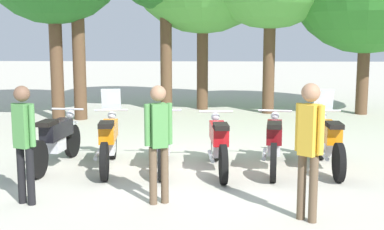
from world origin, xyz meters
TOP-DOWN VIEW (x-y plane):
  - ground_plane at (0.00, 0.00)m, footprint 80.00×80.00m
  - motorcycle_0 at (-2.44, 0.15)m, footprint 0.63×2.19m
  - motorcycle_1 at (-1.47, 0.05)m, footprint 0.62×2.19m
  - motorcycle_2 at (-0.49, 0.07)m, footprint 0.62×2.19m
  - motorcycle_3 at (0.48, -0.07)m, footprint 0.62×2.19m
  - motorcycle_4 at (1.46, 0.07)m, footprint 0.67×2.18m
  - motorcycle_5 at (2.43, 0.12)m, footprint 0.62×2.19m
  - person_0 at (-2.24, -1.95)m, footprint 0.40×0.29m
  - person_1 at (-0.38, -1.87)m, footprint 0.40×0.29m
  - person_2 at (1.57, -2.49)m, footprint 0.35×0.33m

SIDE VIEW (x-z plane):
  - ground_plane at x=0.00m, z-range 0.00..0.00m
  - motorcycle_0 at x=-2.44m, z-range 0.01..1.00m
  - motorcycle_2 at x=-0.49m, z-range 0.01..1.00m
  - motorcycle_3 at x=0.48m, z-range 0.01..1.00m
  - motorcycle_4 at x=1.46m, z-range 0.01..1.00m
  - motorcycle_1 at x=-1.47m, z-range -0.17..1.20m
  - motorcycle_5 at x=2.43m, z-range -0.17..1.20m
  - person_0 at x=-2.24m, z-range 0.14..1.81m
  - person_1 at x=-0.38m, z-range 0.14..1.81m
  - person_2 at x=1.57m, z-range 0.16..1.93m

